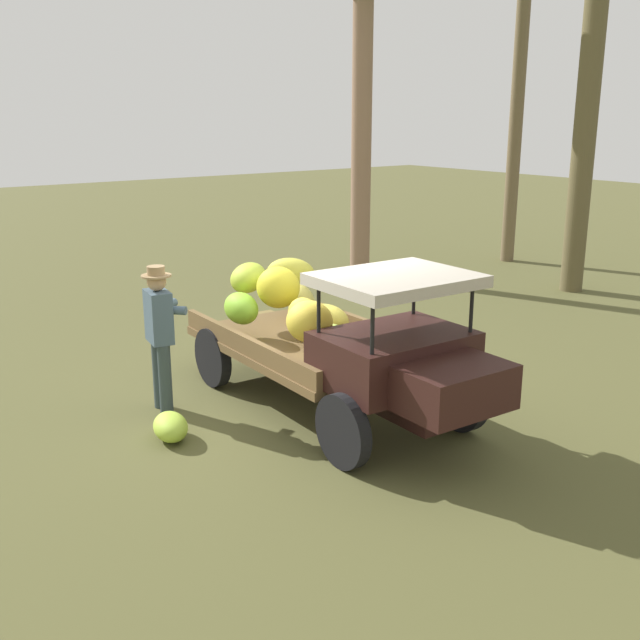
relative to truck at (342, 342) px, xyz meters
The scene contains 5 objects.
ground_plane 1.12m from the truck, 160.10° to the right, with size 60.00×60.00×0.00m, color brown.
truck is the anchor object (origin of this frame).
farmer 2.10m from the truck, 129.86° to the right, with size 0.52×0.48×1.73m.
wooden_crate 2.97m from the truck, 164.11° to the left, with size 0.54×0.39×0.46m, color olive.
loose_banana_bunch 2.12m from the truck, 105.85° to the right, with size 0.58×0.36×0.30m, color #ABD03F.
Camera 1 is at (7.05, -4.84, 3.41)m, focal length 42.34 mm.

